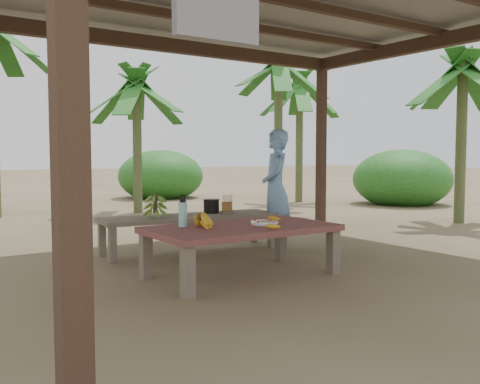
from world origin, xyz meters
TOP-DOWN VIEW (x-y plane):
  - ground at (0.00, 0.00)m, footprint 80.00×80.00m
  - pavilion at (-0.01, -0.01)m, footprint 6.60×5.60m
  - work_table at (-0.54, -0.21)m, footprint 1.80×1.00m
  - bench at (-0.31, 1.25)m, footprint 2.25×0.81m
  - ripe_banana_bunch at (-0.97, -0.13)m, footprint 0.27×0.24m
  - plate at (-0.32, -0.28)m, footprint 0.27×0.27m
  - loose_banana_front at (-0.43, -0.56)m, footprint 0.18×0.05m
  - loose_banana_side at (-0.04, -0.08)m, footprint 0.11×0.15m
  - water_flask at (-1.05, 0.05)m, footprint 0.08×0.08m
  - green_banana_stalk at (-0.76, 1.29)m, footprint 0.27×0.27m
  - cooking_pot at (0.03, 1.32)m, footprint 0.20×0.20m
  - skewer_rack at (0.16, 1.15)m, footprint 0.19×0.10m
  - woman at (0.83, 1.02)m, footprint 0.59×0.66m
  - banana_plant_ne at (3.60, 4.51)m, footprint 1.80×1.80m
  - banana_plant_n at (0.93, 5.76)m, footprint 1.80×1.80m
  - banana_plant_e at (4.92, 1.06)m, footprint 1.80×1.80m
  - banana_plant_far at (5.30, 5.83)m, footprint 1.80×1.80m

SIDE VIEW (x-z plane):
  - ground at x=0.00m, z-range 0.00..0.00m
  - bench at x=-0.31m, z-range 0.17..0.62m
  - work_table at x=-0.54m, z-range 0.18..0.68m
  - plate at x=-0.32m, z-range 0.50..0.54m
  - loose_banana_front at x=-0.43m, z-range 0.50..0.54m
  - loose_banana_side at x=-0.04m, z-range 0.50..0.54m
  - cooking_pot at x=0.03m, z-range 0.45..0.62m
  - skewer_rack at x=0.16m, z-range 0.45..0.69m
  - ripe_banana_bunch at x=-0.97m, z-range 0.50..0.65m
  - green_banana_stalk at x=-0.76m, z-range 0.45..0.73m
  - water_flask at x=-1.05m, z-range 0.48..0.78m
  - woman at x=0.83m, z-range 0.00..1.52m
  - banana_plant_n at x=0.93m, z-range 0.96..3.84m
  - banana_plant_e at x=4.92m, z-range 0.99..3.94m
  - banana_plant_far at x=5.30m, z-range 1.11..4.30m
  - pavilion at x=-0.01m, z-range 1.30..4.25m
  - banana_plant_ne at x=3.60m, z-range 1.19..4.56m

